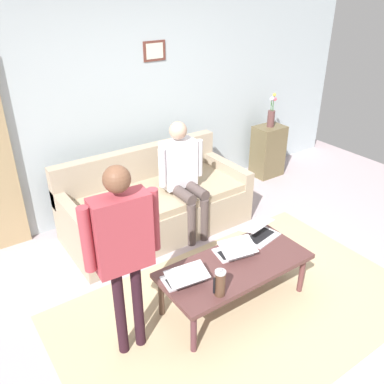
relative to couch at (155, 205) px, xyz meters
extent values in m
plane|color=#B09DA2|center=(-0.02, 1.51, -0.30)|extent=(7.68, 7.68, 0.00)
cube|color=tan|center=(0.06, 1.57, -0.30)|extent=(3.11, 1.91, 0.01)
cube|color=#ADBABF|center=(-0.02, -0.69, 1.05)|extent=(7.04, 0.10, 2.70)
cube|color=brown|center=(-0.44, -0.64, 1.56)|extent=(0.28, 0.02, 0.22)
cube|color=beige|center=(-0.44, -0.63, 1.56)|extent=(0.22, 0.00, 0.17)
cube|color=tan|center=(0.00, 0.05, -0.09)|extent=(2.05, 0.93, 0.42)
cube|color=tan|center=(0.00, 0.07, 0.16)|extent=(1.81, 0.85, 0.08)
cube|color=tan|center=(0.00, -0.35, 0.35)|extent=(2.05, 0.14, 0.46)
cube|color=tan|center=(-0.97, 0.05, 0.22)|extent=(0.12, 0.93, 0.20)
cube|color=tan|center=(0.97, 0.05, 0.22)|extent=(0.12, 0.93, 0.20)
cube|color=#54302F|center=(0.06, 1.47, 0.10)|extent=(1.33, 0.61, 0.04)
cylinder|color=brown|center=(-0.54, 1.70, -0.11)|extent=(0.05, 0.05, 0.39)
cylinder|color=#502B32|center=(0.66, 1.70, -0.11)|extent=(0.05, 0.05, 0.39)
cylinder|color=#54282E|center=(-0.54, 1.23, -0.11)|extent=(0.05, 0.05, 0.39)
cylinder|color=#4E382A|center=(0.66, 1.23, -0.11)|extent=(0.05, 0.05, 0.39)
cube|color=silver|center=(0.54, 1.38, 0.13)|extent=(0.36, 0.24, 0.01)
cube|color=black|center=(0.54, 1.39, 0.14)|extent=(0.29, 0.16, 0.00)
cube|color=silver|center=(0.55, 1.45, 0.23)|extent=(0.35, 0.23, 0.05)
cube|color=#A9CAE9|center=(0.55, 1.45, 0.23)|extent=(0.32, 0.21, 0.04)
cube|color=silver|center=(-0.03, 1.33, 0.13)|extent=(0.35, 0.27, 0.01)
cube|color=black|center=(-0.02, 1.35, 0.14)|extent=(0.28, 0.18, 0.00)
cube|color=silver|center=(-0.01, 1.41, 0.24)|extent=(0.34, 0.25, 0.07)
cube|color=#A9D0F4|center=(-0.01, 1.40, 0.24)|extent=(0.31, 0.23, 0.06)
cube|color=silver|center=(-0.41, 1.31, 0.13)|extent=(0.37, 0.27, 0.01)
cube|color=black|center=(-0.40, 1.29, 0.14)|extent=(0.30, 0.18, 0.00)
cube|color=silver|center=(-0.39, 1.23, 0.23)|extent=(0.37, 0.25, 0.05)
cube|color=silver|center=(-0.39, 1.23, 0.23)|extent=(0.33, 0.23, 0.04)
cylinder|color=#4C3323|center=(0.40, 1.69, 0.23)|extent=(0.08, 0.08, 0.21)
cylinder|color=#B7B7BC|center=(0.40, 1.69, 0.34)|extent=(0.09, 0.09, 0.02)
sphere|color=#B2B2B7|center=(0.40, 1.69, 0.36)|extent=(0.03, 0.03, 0.03)
cube|color=black|center=(0.46, 1.69, 0.24)|extent=(0.01, 0.01, 0.14)
cube|color=brown|center=(-2.08, -0.33, 0.07)|extent=(0.42, 0.32, 0.74)
cylinder|color=brown|center=(-2.08, -0.33, 0.55)|extent=(0.10, 0.10, 0.23)
cylinder|color=#3D7038|center=(-2.08, -0.35, 0.75)|extent=(0.02, 0.01, 0.17)
sphere|color=silver|center=(-2.08, -0.36, 0.83)|extent=(0.04, 0.04, 0.04)
cylinder|color=#3D7038|center=(-2.10, -0.33, 0.77)|extent=(0.01, 0.03, 0.21)
sphere|color=yellow|center=(-2.11, -0.33, 0.88)|extent=(0.04, 0.04, 0.04)
cylinder|color=#3D7038|center=(-2.06, -0.33, 0.74)|extent=(0.01, 0.02, 0.16)
sphere|color=silver|center=(-2.05, -0.33, 0.82)|extent=(0.04, 0.04, 0.04)
cylinder|color=#3D7038|center=(-2.08, -0.31, 0.75)|extent=(0.03, 0.01, 0.17)
sphere|color=#E54C60|center=(-2.09, -0.30, 0.83)|extent=(0.05, 0.05, 0.05)
cylinder|color=#3D7038|center=(-2.06, -0.32, 0.75)|extent=(0.02, 0.03, 0.18)
sphere|color=silver|center=(-2.05, -0.31, 0.84)|extent=(0.05, 0.05, 0.05)
cylinder|color=black|center=(1.10, 1.39, 0.09)|extent=(0.08, 0.08, 0.79)
cylinder|color=black|center=(0.96, 1.40, 0.09)|extent=(0.08, 0.08, 0.79)
cube|color=#A33942|center=(1.03, 1.40, 0.77)|extent=(0.41, 0.20, 0.56)
cylinder|color=#A33942|center=(1.27, 1.38, 0.80)|extent=(0.09, 0.09, 0.48)
cylinder|color=#A33942|center=(0.80, 1.41, 0.80)|extent=(0.09, 0.09, 0.48)
sphere|color=brown|center=(1.03, 1.40, 1.17)|extent=(0.18, 0.18, 0.18)
cylinder|color=#4D403E|center=(-0.32, 0.51, -0.05)|extent=(0.10, 0.10, 0.50)
cylinder|color=#4D403E|center=(-0.15, 0.51, -0.05)|extent=(0.10, 0.10, 0.50)
cylinder|color=#4D403E|center=(-0.32, 0.33, 0.25)|extent=(0.12, 0.40, 0.12)
cylinder|color=#4D403E|center=(-0.15, 0.33, 0.25)|extent=(0.12, 0.40, 0.12)
cube|color=silver|center=(-0.23, 0.15, 0.51)|extent=(0.37, 0.20, 0.52)
cylinder|color=silver|center=(-0.47, 0.20, 0.53)|extent=(0.08, 0.08, 0.42)
cylinder|color=silver|center=(0.00, 0.20, 0.53)|extent=(0.08, 0.08, 0.42)
sphere|color=tan|center=(-0.23, 0.15, 0.88)|extent=(0.19, 0.19, 0.19)
camera|label=1|loc=(1.95, 3.54, 2.29)|focal=38.09mm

